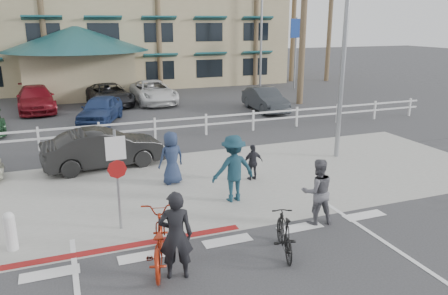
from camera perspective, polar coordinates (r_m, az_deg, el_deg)
name	(u,v)px	position (r m, az deg, el deg)	size (l,w,h in m)	color
ground	(237,253)	(10.27, 1.72, -13.63)	(140.00, 140.00, 0.00)	#333335
sidewalk_plaza	(183,186)	(14.13, -5.33, -5.06)	(22.00, 7.00, 0.01)	gray
cross_street	(156,153)	(17.81, -8.83, -0.67)	(40.00, 5.00, 0.01)	#333335
parking_lot	(122,110)	(26.93, -13.19, 4.81)	(50.00, 16.00, 0.01)	#333335
curb_red	(97,252)	(10.71, -16.31, -12.92)	(7.00, 0.25, 0.02)	maroon
rail_fence	(157,129)	(19.67, -8.72, 2.44)	(29.40, 0.16, 1.00)	silver
building	(119,15)	(39.60, -13.55, 16.51)	(28.00, 16.00, 11.30)	tan
sign_post	(117,175)	(11.10, -13.76, -3.53)	(0.50, 0.10, 2.90)	gray
bollard_0	(10,231)	(11.29, -26.12, -9.79)	(0.26, 0.26, 0.95)	silver
streetlight_0	(345,38)	(16.96, 15.51, 13.56)	(0.60, 2.00, 9.00)	gray
streetlight_1	(261,26)	(35.73, 4.91, 15.52)	(0.60, 2.00, 9.50)	gray
info_sign	(295,52)	(34.97, 9.30, 12.17)	(1.20, 0.16, 5.60)	navy
palm_5	(157,2)	(34.07, -8.69, 18.32)	(4.00, 4.00, 13.00)	#1E3D17
palm_9	(331,4)	(40.12, 13.82, 17.70)	(4.00, 4.00, 13.00)	#1E3D17
bike_red	(158,240)	(9.68, -8.60, -11.88)	(0.76, 2.19, 1.15)	maroon
rider_red	(176,235)	(9.02, -6.31, -11.34)	(0.69, 0.45, 1.90)	black
bike_black	(284,234)	(10.12, 7.88, -11.11)	(0.46, 1.63, 0.98)	black
rider_black	(317,192)	(11.56, 12.09, -5.65)	(0.85, 0.66, 1.76)	#5A5961
pedestrian_a	(233,168)	(12.67, 1.22, -2.76)	(1.28, 0.74, 1.99)	#153443
pedestrian_child	(253,162)	(14.47, 3.80, -1.96)	(0.71, 0.30, 1.22)	#24242B
pedestrian_b	(171,158)	(14.15, -6.89, -1.36)	(0.85, 0.55, 1.74)	#212E4B
car_white_sedan	(104,148)	(16.28, -15.40, -0.11)	(1.49, 4.27, 1.41)	black
lot_car_2	(100,109)	(23.73, -15.85, 4.84)	(1.65, 4.09, 1.39)	navy
lot_car_3	(265,100)	(25.93, 5.39, 6.25)	(1.43, 4.11, 1.35)	#272B2F
lot_car_4	(36,99)	(28.10, -23.38, 5.87)	(2.03, 5.00, 1.45)	maroon
lot_car_5	(153,92)	(28.77, -9.29, 7.18)	(2.39, 5.18, 1.44)	silver
lot_car_6	(109,94)	(28.62, -14.77, 6.72)	(2.23, 4.85, 1.35)	black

